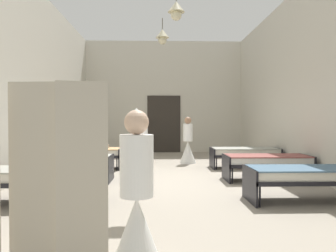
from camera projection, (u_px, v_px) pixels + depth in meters
The scene contains 13 objects.
ground_plane at pixel (169, 183), 7.32m from camera, with size 7.17×13.55×0.10m, color #9E9384.
room_shell at pixel (167, 83), 8.69m from camera, with size 6.97×13.15×4.71m.
bed_left_row_0 at pixel (37, 177), 5.35m from camera, with size 1.90×0.84×0.57m.
bed_right_row_0 at pixel (304, 175), 5.48m from camera, with size 1.90×0.84×0.57m.
bed_left_row_1 at pixel (69, 162), 7.25m from camera, with size 1.90×0.84×0.57m.
bed_right_row_1 at pixel (267, 161), 7.38m from camera, with size 1.90×0.84×0.57m.
bed_left_row_2 at pixel (88, 153), 9.15m from camera, with size 1.90×0.84×0.57m.
bed_right_row_2 at pixel (245, 153), 9.28m from camera, with size 1.90×0.84×0.57m.
nurse_near_aisle at pixel (142, 150), 9.07m from camera, with size 0.52×0.52×1.49m.
nurse_mid_aisle at pixel (188, 147), 10.29m from camera, with size 0.52×0.52×1.49m.
nurse_far_aisle at pixel (137, 216), 2.88m from camera, with size 0.52×0.52×1.49m.
patient_seated_primary at pixel (100, 138), 9.23m from camera, with size 0.44×0.44×0.80m.
privacy_screen at pixel (32, 184), 2.69m from camera, with size 1.25×0.18×1.70m.
Camera 1 is at (-0.23, -7.29, 1.38)m, focal length 34.70 mm.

